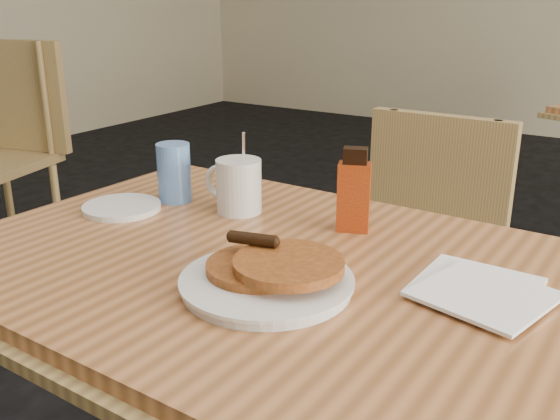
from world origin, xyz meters
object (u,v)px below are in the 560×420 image
object	(u,v)px
chair_main_far	(421,250)
coffee_mug	(238,185)
blue_tumbler	(174,173)
pancake_plate	(269,276)
syrup_bottle	(354,193)
chair_wall_extra	(6,134)
main_table	(280,286)

from	to	relation	value
chair_main_far	coffee_mug	size ratio (longest dim) A/B	5.07
blue_tumbler	pancake_plate	bearing A→B (deg)	-31.05
pancake_plate	chair_main_far	bearing A→B (deg)	92.98
coffee_mug	syrup_bottle	xyz separation A→B (m)	(0.24, 0.03, 0.02)
chair_wall_extra	blue_tumbler	size ratio (longest dim) A/B	7.90
chair_main_far	syrup_bottle	bearing A→B (deg)	-84.56
chair_wall_extra	blue_tumbler	world-z (taller)	chair_wall_extra
blue_tumbler	chair_wall_extra	bearing A→B (deg)	157.26
chair_wall_extra	blue_tumbler	distance (m)	1.74
chair_main_far	chair_wall_extra	xyz separation A→B (m)	(-1.96, 0.11, 0.07)
pancake_plate	coffee_mug	world-z (taller)	coffee_mug
main_table	pancake_plate	bearing A→B (deg)	-66.90
main_table	syrup_bottle	distance (m)	0.23
main_table	chair_main_far	size ratio (longest dim) A/B	1.39
main_table	pancake_plate	xyz separation A→B (m)	(0.04, -0.09, 0.06)
chair_main_far	pancake_plate	xyz separation A→B (m)	(0.04, -0.80, 0.25)
coffee_mug	main_table	bearing A→B (deg)	-47.37
chair_main_far	coffee_mug	bearing A→B (deg)	-109.61
chair_wall_extra	pancake_plate	bearing A→B (deg)	-38.09
main_table	blue_tumbler	size ratio (longest dim) A/B	9.69
chair_main_far	pancake_plate	world-z (taller)	chair_main_far
coffee_mug	blue_tumbler	xyz separation A→B (m)	(-0.16, -0.02, 0.01)
main_table	chair_main_far	distance (m)	0.74
chair_main_far	pancake_plate	size ratio (longest dim) A/B	3.30
pancake_plate	coffee_mug	size ratio (longest dim) A/B	1.54
coffee_mug	blue_tumbler	bearing A→B (deg)	177.18
pancake_plate	chair_wall_extra	bearing A→B (deg)	155.48
chair_main_far	blue_tumbler	bearing A→B (deg)	-121.77
blue_tumbler	syrup_bottle	bearing A→B (deg)	6.48
chair_main_far	syrup_bottle	xyz separation A→B (m)	(0.04, -0.51, 0.31)
pancake_plate	syrup_bottle	size ratio (longest dim) A/B	1.66
chair_main_far	chair_wall_extra	size ratio (longest dim) A/B	0.88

